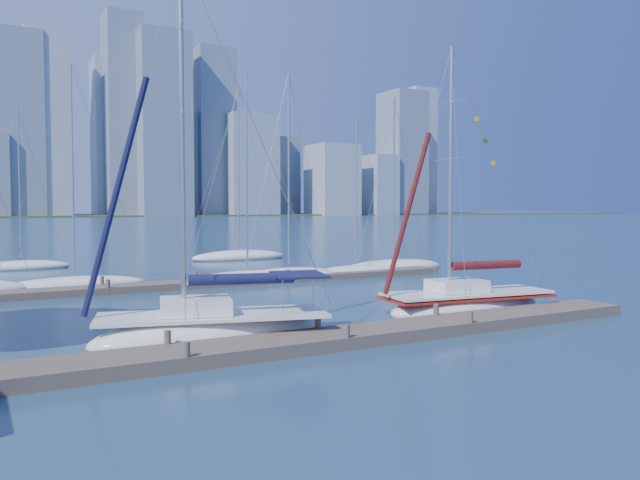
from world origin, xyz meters
TOP-DOWN VIEW (x-y plane):
  - ground at (0.00, 0.00)m, footprint 700.00×700.00m
  - near_dock at (0.00, 0.00)m, footprint 26.00×2.00m
  - far_dock at (2.00, 16.00)m, footprint 30.00×1.80m
  - sailboat_navy at (-3.13, 2.26)m, footprint 8.29×4.55m
  - sailboat_maroon at (7.89, 2.41)m, footprint 7.90×3.49m
  - bg_boat_1 at (-5.08, 18.63)m, footprint 7.51×2.05m
  - bg_boat_2 at (4.13, 16.77)m, footprint 7.89×4.34m
  - bg_boat_3 at (6.71, 16.51)m, footprint 6.99×3.86m
  - bg_boat_4 at (11.75, 16.90)m, footprint 6.85×2.01m
  - bg_boat_5 at (15.51, 18.00)m, footprint 8.40×5.02m
  - bg_boat_6 at (-6.84, 31.47)m, footprint 6.66×4.25m
  - bg_boat_7 at (9.64, 31.72)m, footprint 8.40×3.45m
  - skyline at (22.32, 290.36)m, footprint 503.38×51.31m

SIDE VIEW (x-z plane):
  - ground at x=0.00m, z-range 0.00..0.00m
  - far_dock at x=2.00m, z-range 0.00..0.36m
  - near_dock at x=0.00m, z-range 0.00..0.40m
  - bg_boat_4 at x=11.75m, z-range -5.00..5.43m
  - bg_boat_6 at x=-6.84m, z-range -5.54..5.99m
  - bg_boat_1 at x=-5.08m, z-range -5.91..6.38m
  - bg_boat_2 at x=4.13m, z-range -6.07..6.55m
  - bg_boat_5 at x=15.51m, z-range -5.88..6.40m
  - bg_boat_3 at x=6.71m, z-range -6.05..6.59m
  - bg_boat_7 at x=9.64m, z-range -6.99..7.56m
  - sailboat_maroon at x=7.89m, z-range -4.74..6.55m
  - sailboat_navy at x=-3.13m, z-range -5.43..7.53m
  - skyline at x=22.32m, z-range -20.73..88.49m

